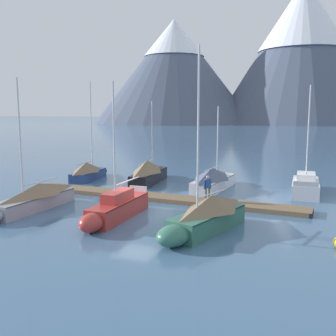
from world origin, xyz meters
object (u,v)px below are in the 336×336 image
object	(u,v)px
sailboat_nearest_berth	(89,171)
sailboat_mid_dock_port	(150,172)
sailboat_end_of_dock	(306,185)
person_on_dock	(208,186)
sailboat_outer_slip	(205,216)
sailboat_far_berth	(214,179)
sailboat_second_berth	(33,198)
sailboat_mid_dock_starboard	(115,209)

from	to	relation	value
sailboat_nearest_berth	sailboat_mid_dock_port	distance (m)	5.92
sailboat_end_of_dock	sailboat_nearest_berth	bearing A→B (deg)	-179.28
sailboat_mid_dock_port	person_on_dock	bearing A→B (deg)	-42.48
sailboat_mid_dock_port	sailboat_outer_slip	size ratio (longest dim) A/B	0.80
sailboat_mid_dock_port	sailboat_outer_slip	bearing A→B (deg)	-56.23
sailboat_far_berth	person_on_dock	bearing A→B (deg)	-81.78
sailboat_second_berth	sailboat_mid_dock_port	distance (m)	11.73
sailboat_mid_dock_starboard	sailboat_end_of_dock	xyz separation A→B (m)	(10.33, 11.47, -0.01)
sailboat_second_berth	person_on_dock	bearing A→B (deg)	26.51
sailboat_far_berth	sailboat_outer_slip	size ratio (longest dim) A/B	0.74
sailboat_end_of_dock	sailboat_far_berth	bearing A→B (deg)	-173.56
sailboat_mid_dock_starboard	sailboat_far_berth	world-z (taller)	sailboat_mid_dock_starboard
sailboat_nearest_berth	sailboat_end_of_dock	bearing A→B (deg)	0.72
sailboat_end_of_dock	person_on_dock	xyz separation A→B (m)	(-6.18, -6.10, 0.60)
sailboat_second_berth	sailboat_end_of_dock	size ratio (longest dim) A/B	1.01
sailboat_mid_dock_port	sailboat_end_of_dock	size ratio (longest dim) A/B	0.92
sailboat_far_berth	person_on_dock	size ratio (longest dim) A/B	4.10
sailboat_mid_dock_starboard	person_on_dock	size ratio (longest dim) A/B	4.68
sailboat_nearest_berth	sailboat_end_of_dock	xyz separation A→B (m)	(18.84, 0.24, -0.12)
sailboat_nearest_berth	sailboat_end_of_dock	world-z (taller)	sailboat_nearest_berth
sailboat_mid_dock_starboard	sailboat_nearest_berth	bearing A→B (deg)	127.13
sailboat_nearest_berth	person_on_dock	size ratio (longest dim) A/B	5.29
sailboat_outer_slip	person_on_dock	world-z (taller)	sailboat_outer_slip
sailboat_mid_dock_starboard	sailboat_end_of_dock	bearing A→B (deg)	47.99
sailboat_mid_dock_port	sailboat_far_berth	bearing A→B (deg)	-8.16
person_on_dock	sailboat_far_berth	bearing A→B (deg)	98.22
sailboat_mid_dock_port	sailboat_mid_dock_starboard	bearing A→B (deg)	-77.32
sailboat_far_berth	sailboat_end_of_dock	world-z (taller)	sailboat_end_of_dock
sailboat_nearest_berth	sailboat_second_berth	world-z (taller)	sailboat_nearest_berth
sailboat_mid_dock_port	sailboat_end_of_dock	xyz separation A→B (m)	(12.93, -0.07, -0.32)
sailboat_mid_dock_starboard	sailboat_far_berth	distance (m)	11.21
sailboat_mid_dock_port	person_on_dock	xyz separation A→B (m)	(6.74, -6.18, 0.28)
sailboat_nearest_berth	sailboat_far_berth	world-z (taller)	sailboat_nearest_berth
sailboat_second_berth	sailboat_far_berth	world-z (taller)	sailboat_second_berth
sailboat_nearest_berth	person_on_dock	bearing A→B (deg)	-24.88
sailboat_mid_dock_starboard	sailboat_end_of_dock	world-z (taller)	sailboat_end_of_dock
sailboat_mid_dock_starboard	person_on_dock	bearing A→B (deg)	52.29
sailboat_mid_dock_port	sailboat_second_berth	bearing A→B (deg)	-106.77
sailboat_outer_slip	sailboat_mid_dock_port	bearing A→B (deg)	123.77
sailboat_second_berth	sailboat_mid_dock_starboard	xyz separation A→B (m)	(5.98, -0.31, -0.12)
sailboat_outer_slip	sailboat_end_of_dock	bearing A→B (deg)	67.78
sailboat_mid_dock_port	person_on_dock	size ratio (longest dim) A/B	4.45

